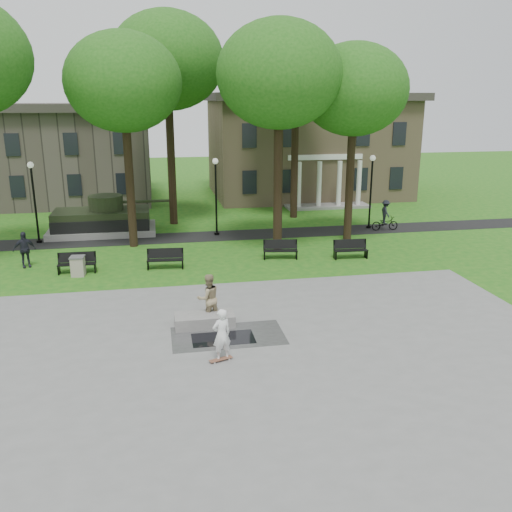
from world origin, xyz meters
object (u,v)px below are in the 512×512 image
(friend_watching, at_px, (208,298))
(park_bench_0, at_px, (77,262))
(cyclist, at_px, (385,218))
(trash_bin, at_px, (78,266))
(concrete_block, at_px, (205,320))
(skateboarder, at_px, (222,334))

(friend_watching, distance_m, park_bench_0, 9.20)
(cyclist, bearing_deg, friend_watching, 137.10)
(trash_bin, bearing_deg, concrete_block, -52.87)
(skateboarder, distance_m, trash_bin, 11.42)
(concrete_block, bearing_deg, cyclist, 45.80)
(cyclist, bearing_deg, trash_bin, 110.24)
(skateboarder, xyz_separation_m, friend_watching, (-0.10, 3.20, 0.07))
(trash_bin, bearing_deg, friend_watching, -50.28)
(cyclist, bearing_deg, concrete_block, 137.50)
(concrete_block, height_order, skateboarder, skateboarder)
(cyclist, relative_size, trash_bin, 2.05)
(cyclist, relative_size, park_bench_0, 1.09)
(park_bench_0, bearing_deg, concrete_block, -53.41)
(concrete_block, distance_m, friend_watching, 0.83)
(skateboarder, relative_size, friend_watching, 0.93)
(park_bench_0, bearing_deg, trash_bin, -77.33)
(concrete_block, relative_size, park_bench_0, 1.22)
(park_bench_0, bearing_deg, skateboarder, -60.14)
(concrete_block, height_order, friend_watching, friend_watching)
(skateboarder, distance_m, friend_watching, 3.20)
(trash_bin, bearing_deg, skateboarder, -60.21)
(skateboarder, xyz_separation_m, cyclist, (12.53, 16.01, -0.08))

